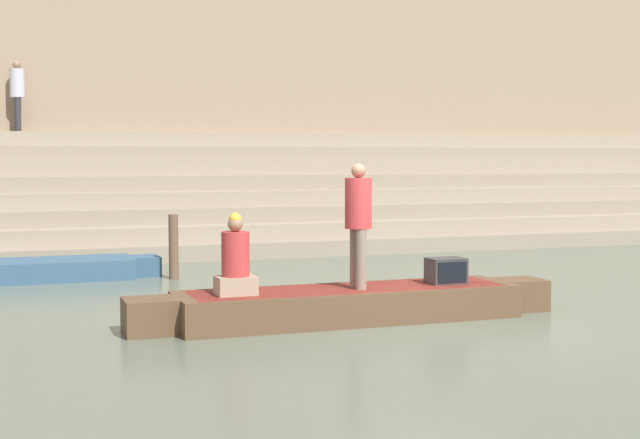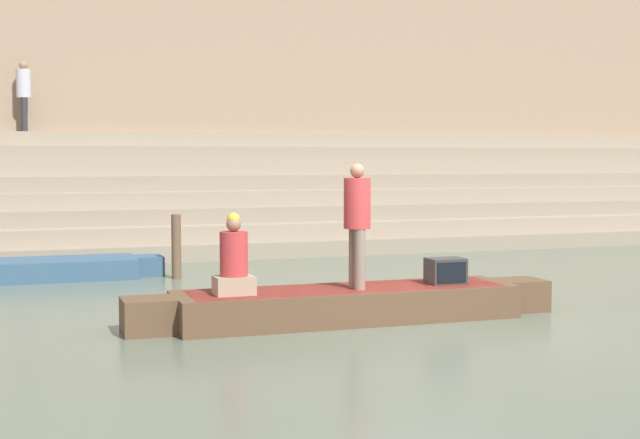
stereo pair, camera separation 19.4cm
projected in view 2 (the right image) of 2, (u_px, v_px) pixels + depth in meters
name	position (u px, v px, depth m)	size (l,w,h in m)	color
ground_plane	(418.00, 329.00, 12.05)	(120.00, 120.00, 0.00)	#566051
ghat_steps	(224.00, 206.00, 23.13)	(36.00, 4.85, 2.99)	gray
back_wall	(205.00, 87.00, 25.09)	(34.20, 1.28, 8.69)	#937A60
rowboat_main	(347.00, 303.00, 12.66)	(6.31, 1.34, 0.47)	brown
person_standing	(357.00, 217.00, 12.53)	(0.38, 0.38, 1.77)	#756656
person_rowing	(234.00, 262.00, 12.03)	(0.53, 0.42, 1.11)	gray
tv_set	(446.00, 271.00, 13.08)	(0.54, 0.40, 0.38)	#2D2D2D
moored_boat_shore	(32.00, 269.00, 16.93)	(4.92, 1.33, 0.38)	#33516B
mooring_post	(176.00, 247.00, 17.05)	(0.18, 0.18, 1.24)	brown
person_on_steps	(24.00, 91.00, 22.69)	(0.36, 0.36, 1.78)	#28282D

